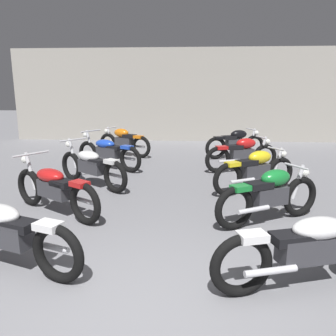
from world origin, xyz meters
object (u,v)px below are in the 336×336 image
object	(u,v)px
motorcycle_right_row_0	(310,247)
motorcycle_right_row_1	(270,194)
motorcycle_right_row_4	(236,143)
motorcycle_left_row_4	(124,141)
motorcycle_left_row_1	(54,188)
motorcycle_right_row_2	(256,170)
motorcycle_right_row_3	(242,154)
motorcycle_left_row_2	(91,166)
motorcycle_left_row_3	(108,152)
motorcycle_left_row_0	(5,232)

from	to	relation	value
motorcycle_right_row_0	motorcycle_right_row_1	bearing A→B (deg)	90.68
motorcycle_right_row_1	motorcycle_right_row_0	bearing A→B (deg)	-89.32
motorcycle_right_row_0	motorcycle_right_row_1	size ratio (longest dim) A/B	1.19
motorcycle_right_row_4	motorcycle_left_row_4	bearing A→B (deg)	178.23
motorcycle_left_row_1	motorcycle_right_row_4	world-z (taller)	motorcycle_left_row_1
motorcycle_right_row_2	motorcycle_right_row_3	world-z (taller)	same
motorcycle_right_row_3	motorcycle_right_row_4	bearing A→B (deg)	88.28
motorcycle_left_row_1	motorcycle_right_row_1	xyz separation A→B (m)	(3.48, -0.14, 0.01)
motorcycle_right_row_2	motorcycle_left_row_1	bearing A→B (deg)	-157.19
motorcycle_left_row_2	motorcycle_right_row_3	world-z (taller)	motorcycle_left_row_2
motorcycle_right_row_0	motorcycle_right_row_4	bearing A→B (deg)	89.23
motorcycle_right_row_2	motorcycle_left_row_3	bearing A→B (deg)	151.87
motorcycle_right_row_0	motorcycle_right_row_2	size ratio (longest dim) A/B	1.18
motorcycle_left_row_2	motorcycle_right_row_2	distance (m)	3.42
motorcycle_left_row_3	motorcycle_right_row_1	bearing A→B (deg)	-45.77
motorcycle_left_row_1	motorcycle_right_row_4	size ratio (longest dim) A/B	1.01
motorcycle_right_row_3	motorcycle_right_row_4	distance (m)	1.75
motorcycle_left_row_4	motorcycle_left_row_1	bearing A→B (deg)	-91.71
motorcycle_right_row_3	motorcycle_left_row_4	bearing A→B (deg)	151.24
motorcycle_left_row_2	motorcycle_right_row_4	bearing A→B (deg)	44.16
motorcycle_left_row_4	motorcycle_right_row_4	xyz separation A→B (m)	(3.44, -0.11, 0.00)
motorcycle_left_row_4	motorcycle_right_row_1	bearing A→B (deg)	-57.85
motorcycle_right_row_0	motorcycle_right_row_4	distance (m)	6.97
motorcycle_left_row_1	motorcycle_right_row_1	distance (m)	3.48
motorcycle_left_row_0	motorcycle_left_row_4	distance (m)	6.91
motorcycle_left_row_1	motorcycle_right_row_3	xyz separation A→B (m)	(3.54, 3.29, 0.01)
motorcycle_left_row_1	motorcycle_left_row_3	distance (m)	3.35
motorcycle_right_row_1	motorcycle_left_row_4	bearing A→B (deg)	122.15
motorcycle_left_row_4	motorcycle_right_row_2	size ratio (longest dim) A/B	1.01
motorcycle_left_row_2	motorcycle_right_row_1	distance (m)	3.81
motorcycle_right_row_2	motorcycle_right_row_4	world-z (taller)	same
motorcycle_left_row_2	motorcycle_right_row_2	size ratio (longest dim) A/B	1.02
motorcycle_right_row_0	motorcycle_right_row_2	xyz separation A→B (m)	(0.05, 3.42, 0.01)
motorcycle_left_row_1	motorcycle_right_row_0	bearing A→B (deg)	-28.85
motorcycle_left_row_4	motorcycle_right_row_3	bearing A→B (deg)	-28.76
motorcycle_left_row_0	motorcycle_right_row_3	world-z (taller)	motorcycle_left_row_0
motorcycle_left_row_3	motorcycle_right_row_0	xyz separation A→B (m)	(3.41, -5.27, 0.00)
motorcycle_left_row_3	motorcycle_right_row_1	distance (m)	4.86
motorcycle_left_row_2	motorcycle_right_row_1	size ratio (longest dim) A/B	1.02
motorcycle_left_row_1	motorcycle_left_row_3	bearing A→B (deg)	88.57
motorcycle_left_row_0	motorcycle_right_row_0	world-z (taller)	same
motorcycle_right_row_2	motorcycle_left_row_2	bearing A→B (deg)	176.83
motorcycle_left_row_0	motorcycle_left_row_1	xyz separation A→B (m)	(-0.13, 1.76, 0.00)
motorcycle_right_row_0	motorcycle_left_row_1	bearing A→B (deg)	151.15
motorcycle_right_row_2	motorcycle_left_row_4	bearing A→B (deg)	132.91
motorcycle_left_row_2	motorcycle_right_row_0	distance (m)	4.93
motorcycle_left_row_3	motorcycle_right_row_4	xyz separation A→B (m)	(3.51, 1.69, 0.01)
motorcycle_left_row_0	motorcycle_right_row_0	distance (m)	3.37
motorcycle_left_row_3	motorcycle_right_row_4	bearing A→B (deg)	25.78
motorcycle_right_row_3	motorcycle_right_row_1	bearing A→B (deg)	-91.03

